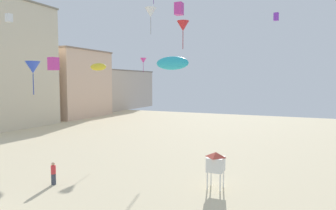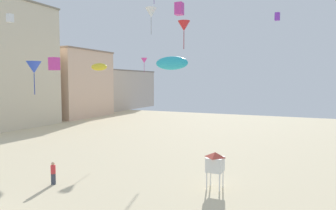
{
  "view_description": "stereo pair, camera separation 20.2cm",
  "coord_description": "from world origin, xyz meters",
  "px_view_note": "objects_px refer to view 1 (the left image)",
  "views": [
    {
      "loc": [
        16.8,
        -8.37,
        7.4
      ],
      "look_at": [
        5.92,
        15.82,
        5.35
      ],
      "focal_mm": 32.68,
      "sensor_mm": 36.0,
      "label": 1
    },
    {
      "loc": [
        16.98,
        -8.29,
        7.4
      ],
      "look_at": [
        5.92,
        15.82,
        5.35
      ],
      "focal_mm": 32.68,
      "sensor_mm": 36.0,
      "label": 2
    }
  ],
  "objects_px": {
    "kite_flyer": "(53,172)",
    "lifeguard_stand": "(216,162)",
    "kite_white_delta": "(151,13)",
    "kite_blue_delta": "(33,67)",
    "kite_yellow_parafoil": "(98,67)",
    "kite_magenta_box_2": "(179,9)",
    "kite_magenta_box": "(53,64)",
    "kite_cyan_parafoil": "(172,63)",
    "kite_red_delta": "(183,26)",
    "kite_magenta_delta": "(143,61)",
    "kite_purple_box": "(276,17)",
    "kite_white_box": "(9,18)"
  },
  "relations": [
    {
      "from": "kite_purple_box",
      "to": "kite_magenta_box_2",
      "type": "xyz_separation_m",
      "value": [
        -7.59,
        -15.51,
        -1.55
      ]
    },
    {
      "from": "kite_flyer",
      "to": "kite_yellow_parafoil",
      "type": "xyz_separation_m",
      "value": [
        -7.14,
        14.89,
        8.28
      ]
    },
    {
      "from": "kite_flyer",
      "to": "lifeguard_stand",
      "type": "distance_m",
      "value": 11.56
    },
    {
      "from": "kite_magenta_box_2",
      "to": "kite_yellow_parafoil",
      "type": "bearing_deg",
      "value": 165.54
    },
    {
      "from": "lifeguard_stand",
      "to": "kite_magenta_delta",
      "type": "height_order",
      "value": "kite_magenta_delta"
    },
    {
      "from": "kite_purple_box",
      "to": "kite_magenta_box",
      "type": "xyz_separation_m",
      "value": [
        -20.77,
        -18.58,
        -6.68
      ]
    },
    {
      "from": "lifeguard_stand",
      "to": "kite_blue_delta",
      "type": "relative_size",
      "value": 0.65
    },
    {
      "from": "kite_red_delta",
      "to": "kite_magenta_box_2",
      "type": "distance_m",
      "value": 13.95
    },
    {
      "from": "kite_purple_box",
      "to": "kite_cyan_parafoil",
      "type": "relative_size",
      "value": 0.42
    },
    {
      "from": "lifeguard_stand",
      "to": "kite_purple_box",
      "type": "height_order",
      "value": "kite_purple_box"
    },
    {
      "from": "kite_flyer",
      "to": "kite_blue_delta",
      "type": "height_order",
      "value": "kite_blue_delta"
    },
    {
      "from": "lifeguard_stand",
      "to": "kite_yellow_parafoil",
      "type": "xyz_separation_m",
      "value": [
        -17.93,
        10.83,
        7.36
      ]
    },
    {
      "from": "kite_flyer",
      "to": "kite_yellow_parafoil",
      "type": "distance_m",
      "value": 18.47
    },
    {
      "from": "kite_yellow_parafoil",
      "to": "kite_white_delta",
      "type": "xyz_separation_m",
      "value": [
        8.67,
        -2.6,
        5.26
      ]
    },
    {
      "from": "kite_white_box",
      "to": "kite_white_delta",
      "type": "height_order",
      "value": "kite_white_delta"
    },
    {
      "from": "kite_white_box",
      "to": "kite_yellow_parafoil",
      "type": "bearing_deg",
      "value": 58.8
    },
    {
      "from": "kite_yellow_parafoil",
      "to": "kite_purple_box",
      "type": "bearing_deg",
      "value": 32.35
    },
    {
      "from": "kite_red_delta",
      "to": "kite_white_delta",
      "type": "distance_m",
      "value": 12.7
    },
    {
      "from": "kite_flyer",
      "to": "kite_magenta_box",
      "type": "bearing_deg",
      "value": 32.94
    },
    {
      "from": "kite_magenta_box",
      "to": "kite_cyan_parafoil",
      "type": "bearing_deg",
      "value": -18.74
    },
    {
      "from": "kite_blue_delta",
      "to": "kite_yellow_parafoil",
      "type": "bearing_deg",
      "value": 38.05
    },
    {
      "from": "lifeguard_stand",
      "to": "kite_red_delta",
      "type": "distance_m",
      "value": 26.97
    },
    {
      "from": "kite_white_delta",
      "to": "kite_blue_delta",
      "type": "bearing_deg",
      "value": -172.07
    },
    {
      "from": "kite_yellow_parafoil",
      "to": "kite_purple_box",
      "type": "height_order",
      "value": "kite_purple_box"
    },
    {
      "from": "kite_red_delta",
      "to": "kite_magenta_box_2",
      "type": "relative_size",
      "value": 3.39
    },
    {
      "from": "lifeguard_stand",
      "to": "kite_flyer",
      "type": "bearing_deg",
      "value": -146.3
    },
    {
      "from": "kite_flyer",
      "to": "kite_purple_box",
      "type": "bearing_deg",
      "value": -35.24
    },
    {
      "from": "kite_white_box",
      "to": "kite_magenta_box_2",
      "type": "relative_size",
      "value": 0.73
    },
    {
      "from": "kite_flyer",
      "to": "kite_blue_delta",
      "type": "xyz_separation_m",
      "value": [
        -13.05,
        10.26,
        8.14
      ]
    },
    {
      "from": "kite_red_delta",
      "to": "kite_yellow_parafoil",
      "type": "height_order",
      "value": "kite_red_delta"
    },
    {
      "from": "kite_yellow_parafoil",
      "to": "kite_white_box",
      "type": "distance_m",
      "value": 10.82
    },
    {
      "from": "kite_magenta_delta",
      "to": "kite_magenta_box_2",
      "type": "relative_size",
      "value": 1.66
    },
    {
      "from": "kite_flyer",
      "to": "kite_white_box",
      "type": "distance_m",
      "value": 19.06
    },
    {
      "from": "kite_blue_delta",
      "to": "kite_purple_box",
      "type": "relative_size",
      "value": 3.92
    },
    {
      "from": "kite_flyer",
      "to": "lifeguard_stand",
      "type": "height_order",
      "value": "lifeguard_stand"
    },
    {
      "from": "kite_white_box",
      "to": "kite_red_delta",
      "type": "bearing_deg",
      "value": 56.08
    },
    {
      "from": "kite_flyer",
      "to": "kite_magenta_delta",
      "type": "distance_m",
      "value": 22.82
    },
    {
      "from": "kite_white_delta",
      "to": "kite_magenta_box_2",
      "type": "relative_size",
      "value": 2.31
    },
    {
      "from": "kite_flyer",
      "to": "kite_white_box",
      "type": "relative_size",
      "value": 1.91
    },
    {
      "from": "kite_blue_delta",
      "to": "kite_white_box",
      "type": "bearing_deg",
      "value": -76.23
    },
    {
      "from": "lifeguard_stand",
      "to": "kite_white_box",
      "type": "height_order",
      "value": "kite_white_box"
    },
    {
      "from": "kite_flyer",
      "to": "kite_magenta_box_2",
      "type": "xyz_separation_m",
      "value": [
        4.87,
        11.79,
        13.5
      ]
    },
    {
      "from": "kite_yellow_parafoil",
      "to": "kite_cyan_parafoil",
      "type": "distance_m",
      "value": 19.02
    },
    {
      "from": "kite_blue_delta",
      "to": "kite_purple_box",
      "type": "xyz_separation_m",
      "value": [
        25.5,
        17.04,
        6.9
      ]
    },
    {
      "from": "lifeguard_stand",
      "to": "kite_white_delta",
      "type": "height_order",
      "value": "kite_white_delta"
    },
    {
      "from": "kite_yellow_parafoil",
      "to": "kite_magenta_box_2",
      "type": "xyz_separation_m",
      "value": [
        12.01,
        -3.1,
        5.22
      ]
    },
    {
      "from": "kite_white_box",
      "to": "kite_white_delta",
      "type": "relative_size",
      "value": 0.32
    },
    {
      "from": "kite_flyer",
      "to": "lifeguard_stand",
      "type": "xyz_separation_m",
      "value": [
        10.79,
        4.06,
        0.92
      ]
    },
    {
      "from": "kite_blue_delta",
      "to": "kite_cyan_parafoil",
      "type": "bearing_deg",
      "value": -18.57
    },
    {
      "from": "lifeguard_stand",
      "to": "kite_cyan_parafoil",
      "type": "xyz_separation_m",
      "value": [
        -2.91,
        -0.83,
        6.82
      ]
    }
  ]
}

